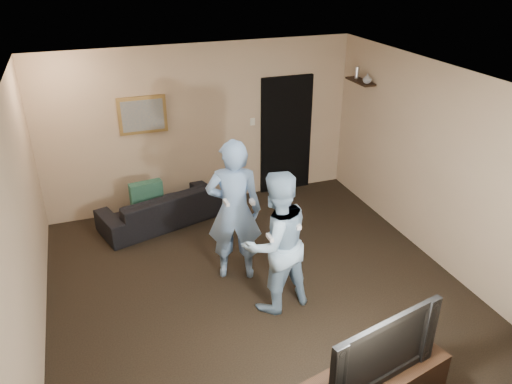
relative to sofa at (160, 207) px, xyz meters
name	(u,v)px	position (x,y,z in m)	size (l,w,h in m)	color
ground	(255,284)	(0.83, -1.97, -0.27)	(5.00, 5.00, 0.00)	black
ceiling	(255,82)	(0.83, -1.97, 2.33)	(5.00, 5.00, 0.04)	silver
wall_back	(201,127)	(0.83, 0.53, 1.03)	(5.00, 0.04, 2.60)	tan
wall_front	(369,334)	(0.83, -4.47, 1.03)	(5.00, 0.04, 2.60)	tan
wall_left	(22,230)	(-1.67, -1.97, 1.03)	(0.04, 5.00, 2.60)	tan
wall_right	(434,164)	(3.33, -1.97, 1.03)	(0.04, 5.00, 2.60)	tan
sofa	(160,207)	(0.00, 0.00, 0.00)	(1.84, 0.72, 0.54)	black
throw_pillow	(147,197)	(-0.19, 0.00, 0.21)	(0.49, 0.15, 0.49)	#164334
painting_frame	(143,115)	(-0.07, 0.50, 1.33)	(0.72, 0.05, 0.57)	olive
painting_canvas	(143,116)	(-0.07, 0.47, 1.33)	(0.62, 0.01, 0.47)	slate
doorway	(286,135)	(2.28, 0.50, 0.73)	(0.90, 0.06, 2.00)	black
light_switch	(253,122)	(1.68, 0.50, 1.03)	(0.08, 0.02, 0.12)	silver
wall_shelf	(360,81)	(3.22, -0.17, 1.72)	(0.20, 0.60, 0.03)	black
shelf_vase	(367,78)	(3.22, -0.36, 1.81)	(0.14, 0.14, 0.14)	#ABABAF
shelf_figurine	(357,73)	(3.22, -0.05, 1.83)	(0.06, 0.06, 0.18)	white
television	(376,344)	(1.13, -4.19, 0.59)	(1.17, 0.15, 0.67)	black
wii_player_left	(234,211)	(0.67, -1.68, 0.67)	(0.79, 0.65, 1.88)	#80A9DE
wii_player_right	(276,243)	(0.93, -2.43, 0.60)	(0.95, 0.80, 1.73)	#98BEDE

